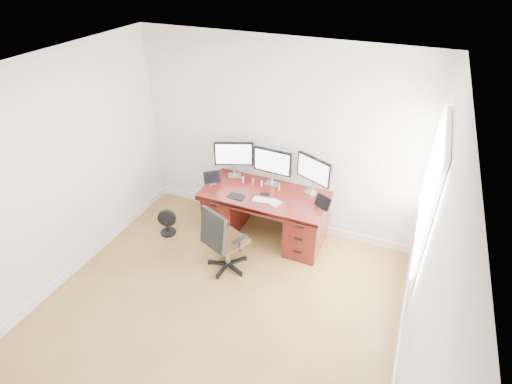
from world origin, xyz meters
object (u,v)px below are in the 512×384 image
at_px(desk, 265,213).
at_px(floor_fan, 167,223).
at_px(monitor_center, 272,163).
at_px(keyboard, 263,200).
at_px(office_chair, 224,249).

height_order(desk, floor_fan, desk).
bearing_deg(monitor_center, keyboard, -80.91).
xyz_separation_m(floor_fan, keyboard, (1.37, 0.30, 0.57)).
height_order(floor_fan, monitor_center, monitor_center).
bearing_deg(floor_fan, monitor_center, 10.14).
distance_m(desk, floor_fan, 1.43).
bearing_deg(desk, floor_fan, -159.43).
bearing_deg(monitor_center, office_chair, -98.68).
xyz_separation_m(monitor_center, keyboard, (0.04, -0.44, -0.33)).
xyz_separation_m(floor_fan, monitor_center, (1.33, 0.74, 0.90)).
relative_size(office_chair, keyboard, 3.65).
bearing_deg(floor_fan, keyboard, -6.65).
xyz_separation_m(office_chair, floor_fan, (-1.10, 0.32, -0.12)).
relative_size(desk, floor_fan, 4.34).
bearing_deg(desk, office_chair, -105.53).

